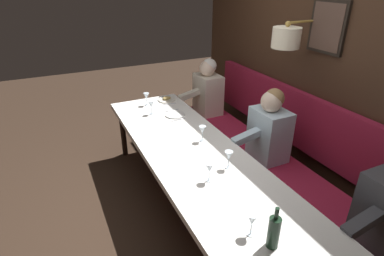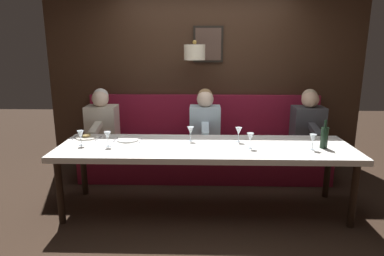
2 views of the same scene
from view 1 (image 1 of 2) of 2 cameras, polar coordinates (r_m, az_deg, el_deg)
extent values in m
plane|color=#332319|center=(3.39, 0.28, -15.22)|extent=(12.00, 12.00, 0.00)
cube|color=white|center=(2.97, 0.31, -4.92)|extent=(0.90, 3.14, 0.06)
cylinder|color=black|center=(4.28, -12.61, -0.85)|extent=(0.07, 0.07, 0.68)
cylinder|color=black|center=(4.45, -3.89, 0.91)|extent=(0.07, 0.07, 0.68)
cube|color=maroon|center=(3.65, 13.11, -8.16)|extent=(0.52, 3.34, 0.45)
cube|color=#382316|center=(3.54, 22.89, 11.27)|extent=(0.10, 4.54, 2.90)
cube|color=maroon|center=(3.69, 20.11, 1.03)|extent=(0.10, 3.34, 0.64)
cube|color=black|center=(3.40, 23.82, 16.72)|extent=(0.04, 0.42, 0.50)
cube|color=#4C382D|center=(3.38, 23.60, 16.73)|extent=(0.01, 0.36, 0.44)
cylinder|color=#A37F38|center=(3.40, 19.67, 18.01)|extent=(0.35, 0.02, 0.02)
cylinder|color=beige|center=(3.31, 17.02, 15.69)|extent=(0.28, 0.28, 0.20)
sphere|color=#A37F38|center=(3.29, 17.33, 17.90)|extent=(0.06, 0.06, 0.06)
cube|color=#3D3D42|center=(2.44, 29.09, -15.03)|extent=(0.33, 0.09, 0.14)
cube|color=silver|center=(3.39, 14.05, -1.16)|extent=(0.30, 0.40, 0.56)
sphere|color=beige|center=(3.22, 14.50, 4.75)|extent=(0.22, 0.22, 0.22)
sphere|color=#937047|center=(3.23, 14.98, 5.33)|extent=(0.20, 0.20, 0.20)
cube|color=silver|center=(3.21, 10.07, -1.59)|extent=(0.33, 0.09, 0.14)
cube|color=beige|center=(4.43, 2.97, 6.27)|extent=(0.30, 0.40, 0.56)
sphere|color=beige|center=(4.31, 2.85, 10.97)|extent=(0.22, 0.22, 0.22)
sphere|color=silver|center=(4.31, 3.21, 11.40)|extent=(0.20, 0.20, 0.20)
cube|color=beige|center=(4.29, -0.45, 6.20)|extent=(0.33, 0.09, 0.14)
cylinder|color=silver|center=(4.18, -4.68, 5.21)|extent=(0.24, 0.24, 0.01)
ellipsoid|color=#AD8E4C|center=(4.17, -4.69, 5.54)|extent=(0.11, 0.09, 0.04)
cube|color=silver|center=(4.05, -4.19, 4.46)|extent=(0.17, 0.04, 0.01)
cube|color=silver|center=(4.32, -5.13, 5.83)|extent=(0.18, 0.03, 0.01)
cylinder|color=silver|center=(3.72, -3.18, 2.49)|extent=(0.24, 0.24, 0.01)
cube|color=silver|center=(3.59, -2.58, 1.54)|extent=(0.17, 0.02, 0.01)
cube|color=silver|center=(3.85, -3.74, 3.28)|extent=(0.18, 0.02, 0.01)
cylinder|color=silver|center=(2.57, 3.16, -9.63)|extent=(0.06, 0.06, 0.00)
cylinder|color=silver|center=(2.55, 3.18, -8.91)|extent=(0.01, 0.01, 0.07)
cone|color=silver|center=(2.50, 3.23, -7.42)|extent=(0.07, 0.07, 0.08)
cylinder|color=silver|center=(2.16, 10.75, -18.66)|extent=(0.06, 0.06, 0.00)
cylinder|color=silver|center=(2.13, 10.84, -17.90)|extent=(0.01, 0.01, 0.07)
cone|color=silver|center=(2.08, 11.04, -16.32)|extent=(0.07, 0.07, 0.08)
cylinder|color=silver|center=(2.74, 6.68, -7.25)|extent=(0.06, 0.06, 0.00)
cylinder|color=silver|center=(2.72, 6.72, -6.55)|extent=(0.01, 0.01, 0.07)
cone|color=silver|center=(2.68, 6.81, -5.12)|extent=(0.07, 0.07, 0.08)
cylinder|color=silver|center=(3.78, -7.46, 2.64)|extent=(0.06, 0.06, 0.00)
cylinder|color=silver|center=(3.77, -7.49, 3.19)|extent=(0.01, 0.01, 0.07)
cone|color=silver|center=(3.74, -7.56, 4.31)|extent=(0.07, 0.07, 0.08)
cylinder|color=silver|center=(4.06, -8.33, 4.26)|extent=(0.06, 0.06, 0.00)
cylinder|color=silver|center=(4.04, -8.37, 4.78)|extent=(0.01, 0.01, 0.07)
cone|color=silver|center=(4.02, -8.44, 5.84)|extent=(0.07, 0.07, 0.08)
cylinder|color=silver|center=(3.14, 1.90, -2.32)|extent=(0.06, 0.06, 0.00)
cylinder|color=silver|center=(3.13, 1.91, -1.69)|extent=(0.01, 0.01, 0.07)
cone|color=silver|center=(3.09, 1.93, -0.38)|extent=(0.07, 0.07, 0.08)
cylinder|color=black|center=(2.04, 14.86, -18.19)|extent=(0.08, 0.08, 0.22)
cylinder|color=black|center=(1.94, 15.38, -15.01)|extent=(0.03, 0.03, 0.08)
camera|label=2|loc=(3.32, -68.87, 0.94)|focal=31.18mm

